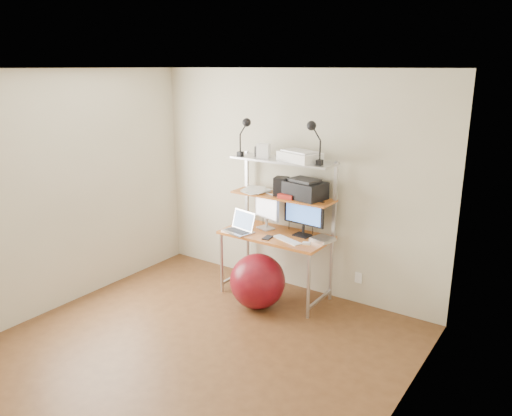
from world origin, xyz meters
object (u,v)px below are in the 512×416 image
(monitor_silver, at_px, (267,208))
(monitor_black, at_px, (304,214))
(laptop, at_px, (241,227))
(exercise_ball, at_px, (258,281))
(printer, at_px, (304,189))

(monitor_silver, relative_size, monitor_black, 0.90)
(monitor_silver, height_order, laptop, monitor_silver)
(laptop, distance_m, exercise_ball, 0.64)
(monitor_silver, bearing_deg, printer, 25.64)
(monitor_black, bearing_deg, laptop, -151.72)
(printer, xyz_separation_m, exercise_ball, (-0.26, -0.50, -0.95))
(monitor_silver, bearing_deg, exercise_ball, -48.91)
(monitor_black, bearing_deg, printer, 127.04)
(monitor_black, xyz_separation_m, laptop, (-0.64, -0.27, -0.20))
(monitor_black, bearing_deg, monitor_silver, -172.96)
(monitor_black, distance_m, printer, 0.27)
(monitor_silver, xyz_separation_m, monitor_black, (0.47, 0.01, 0.01))
(monitor_black, distance_m, exercise_ball, 0.88)
(monitor_silver, xyz_separation_m, exercise_ball, (0.18, -0.45, -0.68))
(monitor_silver, relative_size, laptop, 1.18)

